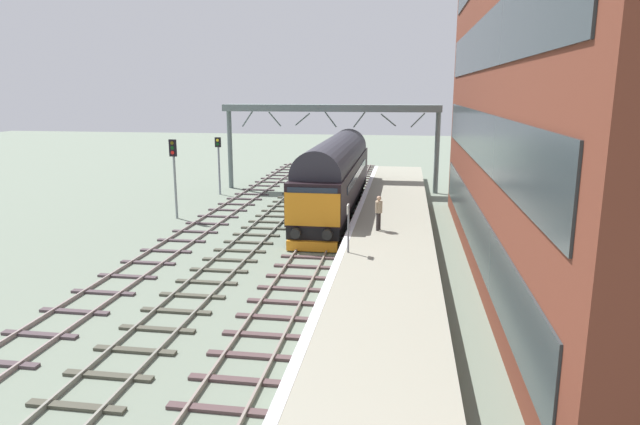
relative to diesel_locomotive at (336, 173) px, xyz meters
name	(u,v)px	position (x,y,z in m)	size (l,w,h in m)	color
ground_plane	(318,242)	(0.00, -7.06, -2.48)	(140.00, 140.00, 0.00)	slate
track_main	(318,241)	(0.00, -7.06, -2.42)	(2.50, 60.00, 0.15)	gray
track_adjacent_west	(252,238)	(-3.40, -7.06, -2.42)	(2.50, 60.00, 0.15)	slate
track_adjacent_far_west	(188,236)	(-6.84, -7.06, -2.42)	(2.50, 60.00, 0.15)	gray
station_platform	(390,235)	(3.60, -7.06, -1.98)	(4.00, 44.00, 1.01)	gray
station_building	(547,95)	(9.55, -10.84, 4.81)	(4.92, 28.80, 14.57)	brown
diesel_locomotive	(336,173)	(0.00, 0.00, 0.00)	(2.74, 17.86, 4.68)	black
signal_post_mid	(174,168)	(-9.17, -3.03, 0.53)	(0.44, 0.22, 4.70)	gray
signal_post_far	(219,159)	(-9.17, 4.90, 0.14)	(0.44, 0.22, 4.19)	gray
platform_number_sign	(348,221)	(2.03, -12.02, -0.16)	(0.10, 0.44, 1.99)	slate
waiting_passenger	(379,210)	(3.07, -8.11, -0.49)	(0.45, 0.48, 1.64)	#373130
overhead_footbridge	(331,112)	(-1.37, 7.85, 3.44)	(16.14, 2.00, 6.46)	slate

